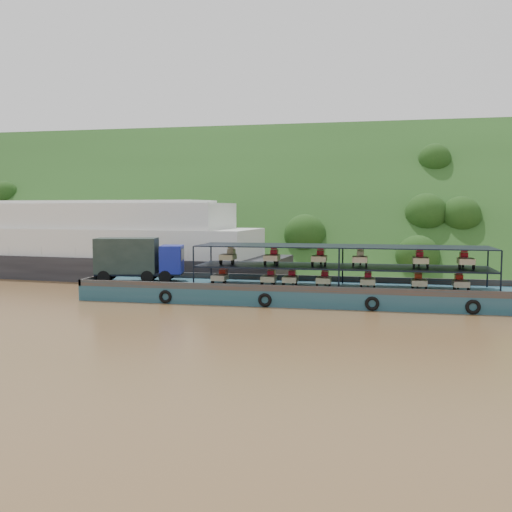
# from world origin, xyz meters

# --- Properties ---
(ground) EXTENTS (160.00, 160.00, 0.00)m
(ground) POSITION_xyz_m (0.00, 0.00, 0.00)
(ground) COLOR brown
(ground) RESTS_ON ground
(hillside) EXTENTS (140.00, 39.60, 39.60)m
(hillside) POSITION_xyz_m (0.00, 36.00, 0.00)
(hillside) COLOR #1C3814
(hillside) RESTS_ON ground
(cargo_barge) EXTENTS (35.08, 7.18, 4.96)m
(cargo_barge) POSITION_xyz_m (0.73, -1.65, 1.24)
(cargo_barge) COLOR #16434F
(cargo_barge) RESTS_ON ground
(passenger_ferry) EXTENTS (42.01, 14.02, 8.35)m
(passenger_ferry) POSITION_xyz_m (-21.10, 10.52, 3.62)
(passenger_ferry) COLOR black
(passenger_ferry) RESTS_ON ground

